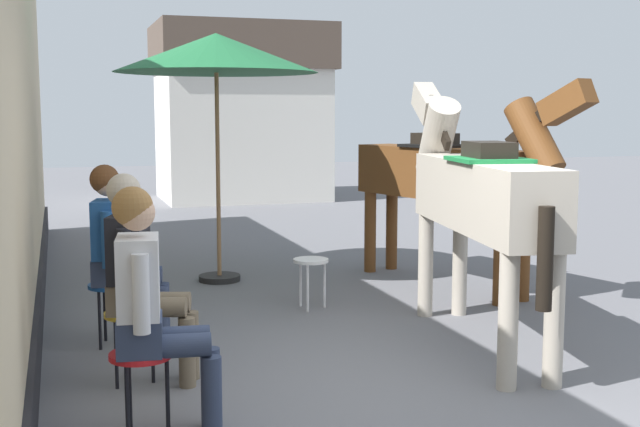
# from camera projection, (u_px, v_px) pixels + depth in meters

# --- Properties ---
(ground_plane) EXTENTS (40.00, 40.00, 0.00)m
(ground_plane) POSITION_uv_depth(u_px,v_px,m) (302.00, 298.00, 7.86)
(ground_plane) COLOR slate
(pub_facade_wall) EXTENTS (0.34, 14.00, 3.40)m
(pub_facade_wall) POSITION_uv_depth(u_px,v_px,m) (2.00, 148.00, 5.48)
(pub_facade_wall) COLOR #CCB793
(pub_facade_wall) RESTS_ON ground_plane
(distant_cottage) EXTENTS (3.40, 2.60, 3.50)m
(distant_cottage) POSITION_uv_depth(u_px,v_px,m) (241.00, 111.00, 16.56)
(distant_cottage) COLOR silver
(distant_cottage) RESTS_ON ground_plane
(seated_visitor_near) EXTENTS (0.61, 0.49, 1.39)m
(seated_visitor_near) POSITION_uv_depth(u_px,v_px,m) (151.00, 299.00, 4.42)
(seated_visitor_near) COLOR red
(seated_visitor_near) RESTS_ON ground_plane
(seated_visitor_middle) EXTENTS (0.61, 0.48, 1.39)m
(seated_visitor_middle) POSITION_uv_depth(u_px,v_px,m) (139.00, 267.00, 5.31)
(seated_visitor_middle) COLOR gold
(seated_visitor_middle) RESTS_ON ground_plane
(seated_visitor_far) EXTENTS (0.61, 0.48, 1.39)m
(seated_visitor_far) POSITION_uv_depth(u_px,v_px,m) (118.00, 245.00, 6.19)
(seated_visitor_far) COLOR #194C99
(seated_visitor_far) RESTS_ON ground_plane
(saddled_horse_near) EXTENTS (0.80, 2.98, 2.06)m
(saddled_horse_near) POSITION_uv_depth(u_px,v_px,m) (477.00, 194.00, 6.23)
(saddled_horse_near) COLOR #B2A899
(saddled_horse_near) RESTS_ON ground_plane
(saddled_horse_far) EXTENTS (1.14, 2.91, 2.06)m
(saddled_horse_far) POSITION_uv_depth(u_px,v_px,m) (450.00, 174.00, 8.21)
(saddled_horse_far) COLOR brown
(saddled_horse_far) RESTS_ON ground_plane
(cafe_parasol) EXTENTS (2.10, 2.10, 2.58)m
(cafe_parasol) POSITION_uv_depth(u_px,v_px,m) (216.00, 55.00, 8.37)
(cafe_parasol) COLOR black
(cafe_parasol) RESTS_ON ground_plane
(spare_stool_white) EXTENTS (0.32, 0.32, 0.46)m
(spare_stool_white) POSITION_uv_depth(u_px,v_px,m) (311.00, 265.00, 7.39)
(spare_stool_white) COLOR white
(spare_stool_white) RESTS_ON ground_plane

